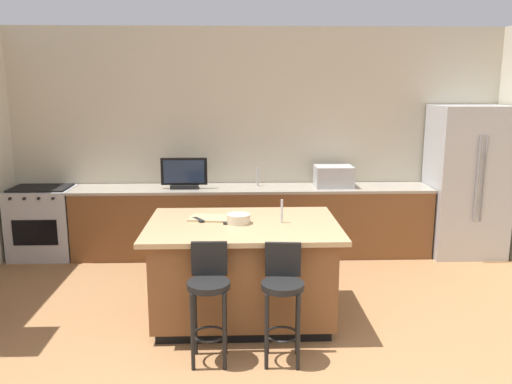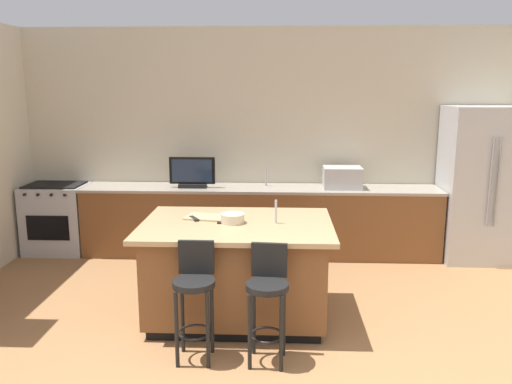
# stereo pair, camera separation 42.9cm
# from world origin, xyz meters

# --- Properties ---
(wall_back) EXTENTS (6.92, 0.12, 2.92)m
(wall_back) POSITION_xyz_m (0.00, 4.23, 1.46)
(wall_back) COLOR beige
(wall_back) RESTS_ON ground_plane
(counter_back) EXTENTS (4.58, 0.62, 0.90)m
(counter_back) POSITION_xyz_m (-0.07, 3.85, 0.45)
(counter_back) COLOR brown
(counter_back) RESTS_ON ground_plane
(kitchen_island) EXTENTS (1.76, 1.25, 0.93)m
(kitchen_island) POSITION_xyz_m (-0.22, 1.93, 0.48)
(kitchen_island) COLOR black
(kitchen_island) RESTS_ON ground_plane
(refrigerator) EXTENTS (0.92, 0.76, 1.93)m
(refrigerator) POSITION_xyz_m (2.69, 3.79, 0.97)
(refrigerator) COLOR #B7BABF
(refrigerator) RESTS_ON ground_plane
(range_oven) EXTENTS (0.78, 0.63, 0.92)m
(range_oven) POSITION_xyz_m (-2.76, 3.85, 0.46)
(range_oven) COLOR #B7BABF
(range_oven) RESTS_ON ground_plane
(microwave) EXTENTS (0.48, 0.36, 0.27)m
(microwave) POSITION_xyz_m (0.97, 3.85, 1.03)
(microwave) COLOR #B7BABF
(microwave) RESTS_ON counter_back
(tv_monitor) EXTENTS (0.58, 0.16, 0.39)m
(tv_monitor) POSITION_xyz_m (-0.94, 3.79, 1.08)
(tv_monitor) COLOR black
(tv_monitor) RESTS_ON counter_back
(sink_faucet_back) EXTENTS (0.02, 0.02, 0.24)m
(sink_faucet_back) POSITION_xyz_m (0.00, 3.95, 1.02)
(sink_faucet_back) COLOR #B2B2B7
(sink_faucet_back) RESTS_ON counter_back
(sink_faucet_island) EXTENTS (0.02, 0.02, 0.22)m
(sink_faucet_island) POSITION_xyz_m (0.15, 1.93, 1.04)
(sink_faucet_island) COLOR #B2B2B7
(sink_faucet_island) RESTS_ON kitchen_island
(bar_stool_left) EXTENTS (0.34, 0.34, 0.96)m
(bar_stool_left) POSITION_xyz_m (-0.49, 1.16, 0.57)
(bar_stool_left) COLOR black
(bar_stool_left) RESTS_ON ground_plane
(bar_stool_right) EXTENTS (0.34, 0.35, 0.95)m
(bar_stool_right) POSITION_xyz_m (0.09, 1.14, 0.57)
(bar_stool_right) COLOR black
(bar_stool_right) RESTS_ON ground_plane
(fruit_bowl) EXTENTS (0.22, 0.22, 0.09)m
(fruit_bowl) POSITION_xyz_m (-0.25, 1.92, 0.98)
(fruit_bowl) COLOR beige
(fruit_bowl) RESTS_ON kitchen_island
(cell_phone) EXTENTS (0.08, 0.15, 0.01)m
(cell_phone) POSITION_xyz_m (-0.36, 1.95, 0.94)
(cell_phone) COLOR black
(cell_phone) RESTS_ON kitchen_island
(tv_remote) EXTENTS (0.13, 0.17, 0.02)m
(tv_remote) POSITION_xyz_m (-0.63, 2.03, 0.94)
(tv_remote) COLOR black
(tv_remote) RESTS_ON kitchen_island
(cutting_board) EXTENTS (0.44, 0.33, 0.02)m
(cutting_board) POSITION_xyz_m (-0.51, 2.09, 0.94)
(cutting_board) COLOR tan
(cutting_board) RESTS_ON kitchen_island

